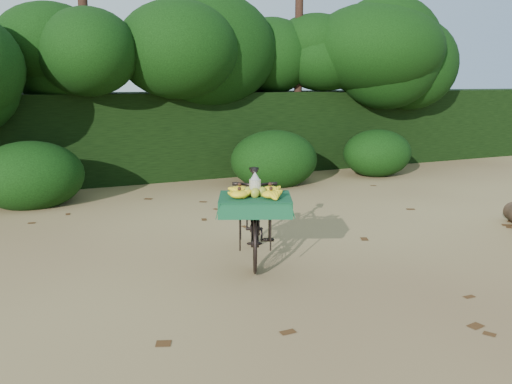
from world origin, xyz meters
name	(u,v)px	position (x,y,z in m)	size (l,w,h in m)	color
ground	(320,257)	(0.00, 0.00, 0.00)	(80.00, 80.00, 0.00)	tan
vendor_bicycle	(254,214)	(-0.73, 0.28, 0.53)	(1.27, 1.87, 1.05)	black
hedge_backdrop	(173,134)	(0.00, 6.30, 0.90)	(26.00, 1.80, 1.80)	black
tree_row	(150,83)	(-0.65, 5.50, 2.00)	(14.50, 2.00, 4.00)	black
bush_clumps	(227,166)	(0.50, 4.30, 0.45)	(8.80, 1.70, 0.90)	black
leaf_litter	(294,242)	(0.00, 0.65, 0.01)	(7.00, 7.30, 0.01)	#472A13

